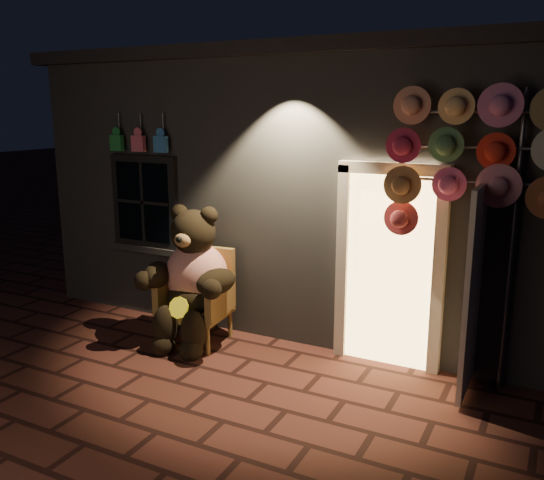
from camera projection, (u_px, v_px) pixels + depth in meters
The scene contains 5 objects.
ground at pixel (210, 391), 5.68m from camera, with size 60.00×60.00×0.00m, color #4E241E.
shop_building at pixel (351, 175), 8.76m from camera, with size 7.30×5.95×3.51m.
wicker_armchair at pixel (199, 295), 6.86m from camera, with size 0.82×0.75×1.11m.
teddy_bear at pixel (192, 279), 6.68m from camera, with size 1.22×0.99×1.69m.
hat_rack at pixel (470, 156), 5.35m from camera, with size 1.66×0.22×2.94m.
Camera 1 is at (2.92, -4.36, 2.72)m, focal length 38.00 mm.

